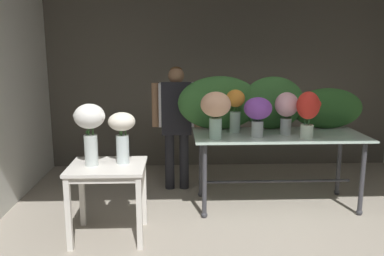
{
  "coord_description": "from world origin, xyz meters",
  "views": [
    {
      "loc": [
        -0.7,
        -2.68,
        1.8
      ],
      "look_at": [
        -0.54,
        1.22,
        1.01
      ],
      "focal_mm": 37.2,
      "sensor_mm": 36.0,
      "label": 1
    }
  ],
  "objects_px": {
    "vase_violet_ranunculus": "(258,112)",
    "vase_cream_lisianthus_tall": "(122,131)",
    "display_table_glass": "(278,146)",
    "vase_scarlet_anemones": "(308,110)",
    "florist": "(177,115)",
    "vase_sunset_hydrangea": "(235,107)",
    "vase_blush_snapdragons": "(286,108)",
    "side_table_white": "(108,175)",
    "vase_peach_lilies": "(216,109)",
    "vase_white_roses_tall": "(90,125)"
  },
  "relations": [
    {
      "from": "florist",
      "to": "vase_scarlet_anemones",
      "type": "relative_size",
      "value": 3.13
    },
    {
      "from": "side_table_white",
      "to": "vase_peach_lilies",
      "type": "relative_size",
      "value": 1.44
    },
    {
      "from": "vase_sunset_hydrangea",
      "to": "vase_blush_snapdragons",
      "type": "relative_size",
      "value": 1.04
    },
    {
      "from": "display_table_glass",
      "to": "vase_cream_lisianthus_tall",
      "type": "distance_m",
      "value": 1.81
    },
    {
      "from": "vase_scarlet_anemones",
      "to": "vase_white_roses_tall",
      "type": "bearing_deg",
      "value": -167.32
    },
    {
      "from": "vase_scarlet_anemones",
      "to": "vase_cream_lisianthus_tall",
      "type": "distance_m",
      "value": 1.96
    },
    {
      "from": "vase_scarlet_anemones",
      "to": "vase_blush_snapdragons",
      "type": "bearing_deg",
      "value": 132.4
    },
    {
      "from": "vase_blush_snapdragons",
      "to": "vase_scarlet_anemones",
      "type": "relative_size",
      "value": 0.94
    },
    {
      "from": "vase_sunset_hydrangea",
      "to": "vase_scarlet_anemones",
      "type": "xyz_separation_m",
      "value": [
        0.73,
        -0.32,
        0.01
      ]
    },
    {
      "from": "display_table_glass",
      "to": "vase_scarlet_anemones",
      "type": "distance_m",
      "value": 0.55
    },
    {
      "from": "display_table_glass",
      "to": "vase_cream_lisianthus_tall",
      "type": "relative_size",
      "value": 3.9
    },
    {
      "from": "vase_blush_snapdragons",
      "to": "vase_scarlet_anemones",
      "type": "bearing_deg",
      "value": -47.6
    },
    {
      "from": "vase_violet_ranunculus",
      "to": "vase_sunset_hydrangea",
      "type": "bearing_deg",
      "value": 131.32
    },
    {
      "from": "vase_blush_snapdragons",
      "to": "side_table_white",
      "type": "bearing_deg",
      "value": -159.76
    },
    {
      "from": "vase_scarlet_anemones",
      "to": "florist",
      "type": "bearing_deg",
      "value": 149.17
    },
    {
      "from": "side_table_white",
      "to": "vase_scarlet_anemones",
      "type": "xyz_separation_m",
      "value": [
        2.05,
        0.49,
        0.53
      ]
    },
    {
      "from": "vase_white_roses_tall",
      "to": "vase_cream_lisianthus_tall",
      "type": "relative_size",
      "value": 1.18
    },
    {
      "from": "vase_sunset_hydrangea",
      "to": "vase_scarlet_anemones",
      "type": "distance_m",
      "value": 0.8
    },
    {
      "from": "florist",
      "to": "vase_violet_ranunculus",
      "type": "relative_size",
      "value": 3.63
    },
    {
      "from": "vase_white_roses_tall",
      "to": "vase_peach_lilies",
      "type": "bearing_deg",
      "value": 22.68
    },
    {
      "from": "florist",
      "to": "vase_violet_ranunculus",
      "type": "height_order",
      "value": "florist"
    },
    {
      "from": "vase_peach_lilies",
      "to": "florist",
      "type": "bearing_deg",
      "value": 116.57
    },
    {
      "from": "vase_peach_lilies",
      "to": "vase_violet_ranunculus",
      "type": "bearing_deg",
      "value": 9.06
    },
    {
      "from": "vase_violet_ranunculus",
      "to": "display_table_glass",
      "type": "bearing_deg",
      "value": 25.96
    },
    {
      "from": "vase_peach_lilies",
      "to": "vase_cream_lisianthus_tall",
      "type": "relative_size",
      "value": 1.03
    },
    {
      "from": "vase_blush_snapdragons",
      "to": "vase_cream_lisianthus_tall",
      "type": "xyz_separation_m",
      "value": [
        -1.73,
        -0.63,
        -0.11
      ]
    },
    {
      "from": "side_table_white",
      "to": "vase_blush_snapdragons",
      "type": "relative_size",
      "value": 1.53
    },
    {
      "from": "display_table_glass",
      "to": "vase_white_roses_tall",
      "type": "bearing_deg",
      "value": -159.9
    },
    {
      "from": "vase_blush_snapdragons",
      "to": "vase_peach_lilies",
      "type": "distance_m",
      "value": 0.82
    },
    {
      "from": "display_table_glass",
      "to": "vase_scarlet_anemones",
      "type": "height_order",
      "value": "vase_scarlet_anemones"
    },
    {
      "from": "vase_cream_lisianthus_tall",
      "to": "display_table_glass",
      "type": "bearing_deg",
      "value": 21.36
    },
    {
      "from": "display_table_glass",
      "to": "vase_blush_snapdragons",
      "type": "relative_size",
      "value": 4.04
    },
    {
      "from": "florist",
      "to": "side_table_white",
      "type": "bearing_deg",
      "value": -116.33
    },
    {
      "from": "side_table_white",
      "to": "vase_scarlet_anemones",
      "type": "bearing_deg",
      "value": 13.5
    },
    {
      "from": "display_table_glass",
      "to": "vase_sunset_hydrangea",
      "type": "distance_m",
      "value": 0.65
    },
    {
      "from": "vase_violet_ranunculus",
      "to": "vase_cream_lisianthus_tall",
      "type": "bearing_deg",
      "value": -159.57
    },
    {
      "from": "vase_sunset_hydrangea",
      "to": "vase_violet_ranunculus",
      "type": "xyz_separation_m",
      "value": [
        0.21,
        -0.24,
        -0.01
      ]
    },
    {
      "from": "vase_scarlet_anemones",
      "to": "display_table_glass",
      "type": "bearing_deg",
      "value": 138.95
    },
    {
      "from": "vase_violet_ranunculus",
      "to": "florist",
      "type": "bearing_deg",
      "value": 139.47
    },
    {
      "from": "vase_violet_ranunculus",
      "to": "vase_cream_lisianthus_tall",
      "type": "relative_size",
      "value": 0.89
    },
    {
      "from": "vase_peach_lilies",
      "to": "vase_white_roses_tall",
      "type": "xyz_separation_m",
      "value": [
        -1.2,
        -0.5,
        -0.07
      ]
    },
    {
      "from": "vase_sunset_hydrangea",
      "to": "vase_cream_lisianthus_tall",
      "type": "relative_size",
      "value": 1.0
    },
    {
      "from": "vase_scarlet_anemones",
      "to": "vase_cream_lisianthus_tall",
      "type": "bearing_deg",
      "value": -167.26
    },
    {
      "from": "vase_blush_snapdragons",
      "to": "vase_white_roses_tall",
      "type": "height_order",
      "value": "vase_blush_snapdragons"
    },
    {
      "from": "vase_scarlet_anemones",
      "to": "vase_violet_ranunculus",
      "type": "bearing_deg",
      "value": 170.7
    },
    {
      "from": "vase_cream_lisianthus_tall",
      "to": "vase_sunset_hydrangea",
      "type": "bearing_deg",
      "value": 32.68
    },
    {
      "from": "side_table_white",
      "to": "vase_cream_lisianthus_tall",
      "type": "height_order",
      "value": "vase_cream_lisianthus_tall"
    },
    {
      "from": "vase_violet_ranunculus",
      "to": "vase_blush_snapdragons",
      "type": "bearing_deg",
      "value": 18.2
    },
    {
      "from": "display_table_glass",
      "to": "vase_cream_lisianthus_tall",
      "type": "xyz_separation_m",
      "value": [
        -1.66,
        -0.65,
        0.32
      ]
    },
    {
      "from": "side_table_white",
      "to": "vase_peach_lilies",
      "type": "height_order",
      "value": "vase_peach_lilies"
    }
  ]
}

